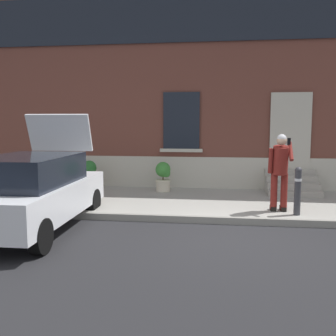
# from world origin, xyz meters

# --- Properties ---
(ground_plane) EXTENTS (80.00, 80.00, 0.00)m
(ground_plane) POSITION_xyz_m (0.00, 0.00, 0.00)
(ground_plane) COLOR #232326
(sidewalk) EXTENTS (24.00, 3.60, 0.15)m
(sidewalk) POSITION_xyz_m (0.00, 2.80, 0.07)
(sidewalk) COLOR #99968E
(sidewalk) RESTS_ON ground
(curb_edge) EXTENTS (24.00, 0.12, 0.15)m
(curb_edge) POSITION_xyz_m (0.00, 0.94, 0.07)
(curb_edge) COLOR gray
(curb_edge) RESTS_ON ground
(building_facade) EXTENTS (24.00, 1.52, 7.50)m
(building_facade) POSITION_xyz_m (0.00, 5.29, 3.73)
(building_facade) COLOR brown
(building_facade) RESTS_ON ground
(entrance_stoop) EXTENTS (1.41, 1.28, 0.64)m
(entrance_stoop) POSITION_xyz_m (1.81, 4.12, 0.39)
(entrance_stoop) COLOR #9E998E
(entrance_stoop) RESTS_ON sidewalk
(hatchback_car_white) EXTENTS (1.86, 4.10, 2.34)m
(hatchback_car_white) POSITION_xyz_m (-3.91, -0.02, 0.80)
(hatchback_car_white) COLOR white
(hatchback_car_white) RESTS_ON ground
(bollard_near_person) EXTENTS (0.15, 0.15, 1.04)m
(bollard_near_person) POSITION_xyz_m (1.45, 1.35, 0.71)
(bollard_near_person) COLOR #333338
(bollard_near_person) RESTS_ON sidewalk
(person_on_phone) EXTENTS (0.51, 0.52, 1.74)m
(person_on_phone) POSITION_xyz_m (1.11, 1.62, 1.15)
(person_on_phone) COLOR maroon
(person_on_phone) RESTS_ON sidewalk
(planter_terracotta) EXTENTS (0.44, 0.44, 0.86)m
(planter_terracotta) POSITION_xyz_m (-4.11, 3.97, 0.61)
(planter_terracotta) COLOR #B25B38
(planter_terracotta) RESTS_ON sidewalk
(planter_cream) EXTENTS (0.44, 0.44, 0.86)m
(planter_cream) POSITION_xyz_m (-1.84, 3.83, 0.61)
(planter_cream) COLOR beige
(planter_cream) RESTS_ON sidewalk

